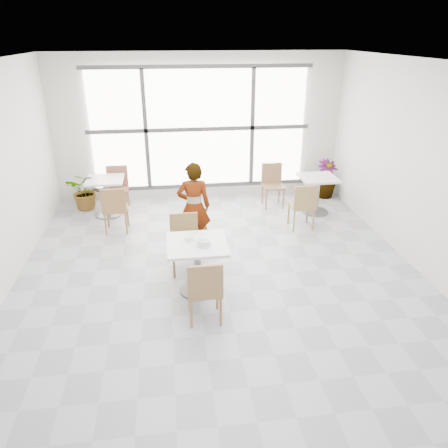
{
  "coord_description": "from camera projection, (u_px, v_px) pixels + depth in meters",
  "views": [
    {
      "loc": [
        -0.7,
        -5.46,
        3.33
      ],
      "look_at": [
        0.0,
        -0.3,
        1.0
      ],
      "focal_mm": 34.5,
      "sensor_mm": 36.0,
      "label": 1
    }
  ],
  "objects": [
    {
      "name": "wall_right",
      "position": [
        429.0,
        172.0,
        6.14
      ],
      "size": [
        0.0,
        7.0,
        7.0
      ],
      "primitive_type": "plane",
      "rotation": [
        1.57,
        0.0,
        -1.57
      ],
      "color": "silver",
      "rests_on": "ground"
    },
    {
      "name": "person",
      "position": [
        194.0,
        207.0,
        6.96
      ],
      "size": [
        0.55,
        0.37,
        1.49
      ],
      "primitive_type": "imported",
      "rotation": [
        0.0,
        0.0,
        3.12
      ],
      "color": "black",
      "rests_on": "ground"
    },
    {
      "name": "wall_front",
      "position": [
        295.0,
        362.0,
        2.61
      ],
      "size": [
        6.0,
        0.0,
        6.0
      ],
      "primitive_type": "plane",
      "rotation": [
        -1.57,
        0.0,
        0.0
      ],
      "color": "silver",
      "rests_on": "ground"
    },
    {
      "name": "bg_chair_left_far",
      "position": [
        117.0,
        185.0,
        8.71
      ],
      "size": [
        0.42,
        0.42,
        0.87
      ],
      "color": "#955945",
      "rests_on": "ground"
    },
    {
      "name": "plant_right",
      "position": [
        326.0,
        179.0,
        9.35
      ],
      "size": [
        0.55,
        0.55,
        0.82
      ],
      "primitive_type": "imported",
      "rotation": [
        0.0,
        0.0,
        0.23
      ],
      "color": "#4F703F",
      "rests_on": "ground"
    },
    {
      "name": "ceiling",
      "position": [
        221.0,
        62.0,
        5.16
      ],
      "size": [
        7.0,
        7.0,
        0.0
      ],
      "primitive_type": "plane",
      "rotation": [
        3.14,
        0.0,
        0.0
      ],
      "color": "white",
      "rests_on": "ground"
    },
    {
      "name": "bg_table_left",
      "position": [
        106.0,
        192.0,
        8.37
      ],
      "size": [
        0.7,
        0.7,
        0.75
      ],
      "color": "silver",
      "rests_on": "ground"
    },
    {
      "name": "oatmeal_bowl",
      "position": [
        204.0,
        243.0,
        5.66
      ],
      "size": [
        0.21,
        0.21,
        0.09
      ],
      "color": "silver",
      "rests_on": "main_table"
    },
    {
      "name": "floor",
      "position": [
        221.0,
        277.0,
        6.38
      ],
      "size": [
        7.0,
        7.0,
        0.0
      ],
      "primitive_type": "plane",
      "color": "#9E9EA5",
      "rests_on": "ground"
    },
    {
      "name": "chair_near",
      "position": [
        205.0,
        288.0,
        5.2
      ],
      "size": [
        0.42,
        0.42,
        0.87
      ],
      "rotation": [
        0.0,
        0.0,
        3.14
      ],
      "color": "olive",
      "rests_on": "ground"
    },
    {
      "name": "wall_back",
      "position": [
        199.0,
        128.0,
        8.94
      ],
      "size": [
        6.0,
        0.0,
        6.0
      ],
      "primitive_type": "plane",
      "rotation": [
        1.57,
        0.0,
        0.0
      ],
      "color": "silver",
      "rests_on": "ground"
    },
    {
      "name": "coffee_cup",
      "position": [
        188.0,
        239.0,
        5.8
      ],
      "size": [
        0.16,
        0.13,
        0.07
      ],
      "color": "white",
      "rests_on": "main_table"
    },
    {
      "name": "plant_left",
      "position": [
        86.0,
        191.0,
        8.7
      ],
      "size": [
        0.88,
        0.83,
        0.79
      ],
      "primitive_type": "imported",
      "rotation": [
        0.0,
        0.0,
        -0.36
      ],
      "color": "#457138",
      "rests_on": "ground"
    },
    {
      "name": "bg_chair_left_near",
      "position": [
        115.0,
        207.0,
        7.61
      ],
      "size": [
        0.42,
        0.42,
        0.87
      ],
      "rotation": [
        0.0,
        0.0,
        3.14
      ],
      "color": "olive",
      "rests_on": "ground"
    },
    {
      "name": "bg_table_right",
      "position": [
        317.0,
        190.0,
        8.48
      ],
      "size": [
        0.7,
        0.7,
        0.75
      ],
      "color": "silver",
      "rests_on": "ground"
    },
    {
      "name": "window",
      "position": [
        200.0,
        129.0,
        8.88
      ],
      "size": [
        4.6,
        0.07,
        2.52
      ],
      "color": "white",
      "rests_on": "ground"
    },
    {
      "name": "main_table",
      "position": [
        197.0,
        258.0,
        5.84
      ],
      "size": [
        0.8,
        0.8,
        0.75
      ],
      "color": "white",
      "rests_on": "ground"
    },
    {
      "name": "bg_chair_right_near",
      "position": [
        303.0,
        204.0,
        7.75
      ],
      "size": [
        0.42,
        0.42,
        0.87
      ],
      "rotation": [
        0.0,
        0.0,
        3.14
      ],
      "color": "olive",
      "rests_on": "ground"
    },
    {
      "name": "chair_far",
      "position": [
        185.0,
        239.0,
        6.44
      ],
      "size": [
        0.42,
        0.42,
        0.87
      ],
      "color": "olive",
      "rests_on": "ground"
    },
    {
      "name": "bg_chair_right_far",
      "position": [
        272.0,
        182.0,
        8.88
      ],
      "size": [
        0.42,
        0.42,
        0.87
      ],
      "color": "#8D6846",
      "rests_on": "ground"
    }
  ]
}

